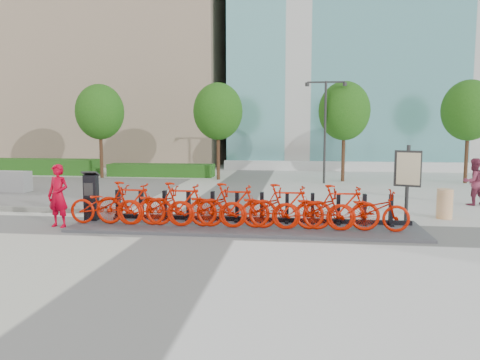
# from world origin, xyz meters

# --- Properties ---
(ground) EXTENTS (120.00, 120.00, 0.00)m
(ground) POSITION_xyz_m (0.00, 0.00, 0.00)
(ground) COLOR silver
(glass_building) EXTENTS (32.00, 16.00, 24.00)m
(glass_building) POSITION_xyz_m (14.00, 26.00, 12.00)
(glass_building) COLOR #336972
(glass_building) RESTS_ON ground
(gravel_patch) EXTENTS (14.00, 14.00, 0.00)m
(gravel_patch) POSITION_xyz_m (-10.00, 7.00, 0.01)
(gravel_patch) COLOR #5C5752
(gravel_patch) RESTS_ON ground
(hedge_a) EXTENTS (10.00, 1.40, 0.90)m
(hedge_a) POSITION_xyz_m (-14.00, 13.50, 0.45)
(hedge_a) COLOR #22601A
(hedge_a) RESTS_ON ground
(hedge_b) EXTENTS (6.00, 1.20, 0.70)m
(hedge_b) POSITION_xyz_m (-5.00, 13.20, 0.35)
(hedge_b) COLOR #22601A
(hedge_b) RESTS_ON ground
(tree_0) EXTENTS (2.60, 2.60, 5.10)m
(tree_0) POSITION_xyz_m (-8.00, 12.00, 3.59)
(tree_0) COLOR #3B2616
(tree_0) RESTS_ON ground
(tree_1) EXTENTS (2.60, 2.60, 5.10)m
(tree_1) POSITION_xyz_m (-1.50, 12.00, 3.59)
(tree_1) COLOR #3B2616
(tree_1) RESTS_ON ground
(tree_2) EXTENTS (2.60, 2.60, 5.10)m
(tree_2) POSITION_xyz_m (5.00, 12.00, 3.59)
(tree_2) COLOR #3B2616
(tree_2) RESTS_ON ground
(tree_3) EXTENTS (2.60, 2.60, 5.10)m
(tree_3) POSITION_xyz_m (11.00, 12.00, 3.59)
(tree_3) COLOR #3B2616
(tree_3) RESTS_ON ground
(streetlamp) EXTENTS (2.00, 0.20, 5.00)m
(streetlamp) POSITION_xyz_m (4.00, 11.00, 3.13)
(streetlamp) COLOR #262626
(streetlamp) RESTS_ON ground
(dock_pad) EXTENTS (9.60, 2.40, 0.08)m
(dock_pad) POSITION_xyz_m (1.30, 0.30, 0.04)
(dock_pad) COLOR #434348
(dock_pad) RESTS_ON ground
(dock_rail_posts) EXTENTS (8.02, 0.50, 0.85)m
(dock_rail_posts) POSITION_xyz_m (1.36, 0.77, 0.51)
(dock_rail_posts) COLOR black
(dock_rail_posts) RESTS_ON dock_pad
(bike_0) EXTENTS (2.07, 0.72, 1.09)m
(bike_0) POSITION_xyz_m (-2.60, -0.05, 0.62)
(bike_0) COLOR #B91300
(bike_0) RESTS_ON dock_pad
(bike_1) EXTENTS (2.01, 0.57, 1.21)m
(bike_1) POSITION_xyz_m (-1.88, -0.05, 0.68)
(bike_1) COLOR #B91300
(bike_1) RESTS_ON dock_pad
(bike_2) EXTENTS (2.07, 0.72, 1.09)m
(bike_2) POSITION_xyz_m (-1.16, -0.05, 0.62)
(bike_2) COLOR #B91300
(bike_2) RESTS_ON dock_pad
(bike_3) EXTENTS (2.01, 0.57, 1.21)m
(bike_3) POSITION_xyz_m (-0.44, -0.05, 0.68)
(bike_3) COLOR #B91300
(bike_3) RESTS_ON dock_pad
(bike_4) EXTENTS (2.07, 0.72, 1.09)m
(bike_4) POSITION_xyz_m (0.28, -0.05, 0.62)
(bike_4) COLOR #B91300
(bike_4) RESTS_ON dock_pad
(bike_5) EXTENTS (2.01, 0.57, 1.21)m
(bike_5) POSITION_xyz_m (1.00, -0.05, 0.68)
(bike_5) COLOR #B91300
(bike_5) RESTS_ON dock_pad
(bike_6) EXTENTS (2.07, 0.72, 1.09)m
(bike_6) POSITION_xyz_m (1.72, -0.05, 0.62)
(bike_6) COLOR #B91300
(bike_6) RESTS_ON dock_pad
(bike_7) EXTENTS (2.01, 0.57, 1.21)m
(bike_7) POSITION_xyz_m (2.44, -0.05, 0.68)
(bike_7) COLOR #B91300
(bike_7) RESTS_ON dock_pad
(bike_8) EXTENTS (2.07, 0.72, 1.09)m
(bike_8) POSITION_xyz_m (3.16, -0.05, 0.62)
(bike_8) COLOR #B91300
(bike_8) RESTS_ON dock_pad
(bike_9) EXTENTS (2.01, 0.57, 1.21)m
(bike_9) POSITION_xyz_m (3.88, -0.05, 0.68)
(bike_9) COLOR #B91300
(bike_9) RESTS_ON dock_pad
(bike_10) EXTENTS (2.07, 0.72, 1.09)m
(bike_10) POSITION_xyz_m (4.60, -0.05, 0.62)
(bike_10) COLOR #B91300
(bike_10) RESTS_ON dock_pad
(kiosk) EXTENTS (0.48, 0.42, 1.45)m
(kiosk) POSITION_xyz_m (-3.26, 0.46, 0.77)
(kiosk) COLOR black
(kiosk) RESTS_ON dock_pad
(worker_red) EXTENTS (0.72, 0.54, 1.77)m
(worker_red) POSITION_xyz_m (-3.90, -0.23, 0.88)
(worker_red) COLOR #B2001A
(worker_red) RESTS_ON ground
(pedestrian) EXTENTS (0.99, 0.88, 1.69)m
(pedestrian) POSITION_xyz_m (8.96, 5.11, 0.84)
(pedestrian) COLOR #812E46
(pedestrian) RESTS_ON ground
(construction_barrel) EXTENTS (0.52, 0.52, 0.91)m
(construction_barrel) POSITION_xyz_m (7.21, 2.40, 0.46)
(construction_barrel) COLOR #DA6A00
(construction_barrel) RESTS_ON ground
(jersey_barrier) EXTENTS (2.34, 0.76, 0.89)m
(jersey_barrier) POSITION_xyz_m (-9.92, 6.26, 0.45)
(jersey_barrier) COLOR gray
(jersey_barrier) RESTS_ON ground
(map_sign) EXTENTS (0.73, 0.38, 2.29)m
(map_sign) POSITION_xyz_m (5.85, 1.39, 1.51)
(map_sign) COLOR #262626
(map_sign) RESTS_ON ground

